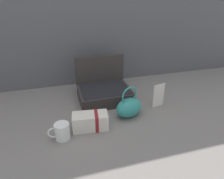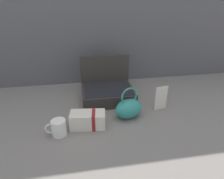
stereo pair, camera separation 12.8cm
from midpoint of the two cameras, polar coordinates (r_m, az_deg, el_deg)
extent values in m
plane|color=slate|center=(1.39, -3.00, -6.65)|extent=(6.00, 6.00, 0.00)
cube|color=#332D2B|center=(1.52, -4.41, -1.61)|extent=(0.39, 0.29, 0.09)
cube|color=black|center=(1.50, -4.47, -0.01)|extent=(0.36, 0.26, 0.00)
cube|color=#332D2B|center=(1.62, -5.70, 4.24)|extent=(0.39, 0.02, 0.31)
ellipsoid|color=teal|center=(1.32, 2.09, -5.26)|extent=(0.22, 0.17, 0.13)
torus|color=teal|center=(1.28, 2.16, -1.69)|extent=(0.12, 0.05, 0.12)
cube|color=silver|center=(1.23, -9.23, -9.04)|extent=(0.22, 0.13, 0.10)
cube|color=maroon|center=(1.23, -7.49, -8.93)|extent=(0.03, 0.11, 0.10)
cylinder|color=white|center=(1.19, -17.11, -11.41)|extent=(0.08, 0.08, 0.10)
torus|color=white|center=(1.20, -19.36, -11.64)|extent=(0.07, 0.01, 0.07)
cube|color=silver|center=(1.44, 10.70, -1.78)|extent=(0.09, 0.02, 0.18)
camera|label=1|loc=(0.06, -92.86, -1.40)|focal=32.05mm
camera|label=2|loc=(0.06, 87.14, 1.40)|focal=32.05mm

